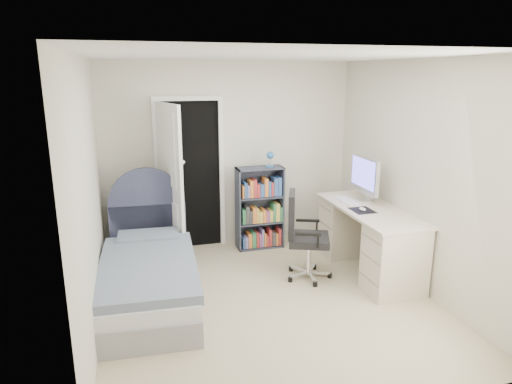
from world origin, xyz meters
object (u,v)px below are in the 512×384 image
object	(u,v)px
nightstand	(152,228)
office_chair	(302,232)
bookcase	(261,210)
desk	(368,237)
bed	(149,273)
floor_lamp	(182,216)

from	to	relation	value
nightstand	office_chair	xyz separation A→B (m)	(1.64, -1.15, 0.19)
nightstand	bookcase	size ratio (longest dim) A/B	0.43
bookcase	desk	xyz separation A→B (m)	(1.02, -1.12, -0.09)
bed	office_chair	world-z (taller)	bed
desk	office_chair	xyz separation A→B (m)	(-0.83, 0.06, 0.13)
bookcase	office_chair	bearing A→B (deg)	-79.91
bed	office_chair	xyz separation A→B (m)	(1.75, 0.04, 0.29)
floor_lamp	bookcase	xyz separation A→B (m)	(1.06, -0.07, 0.01)
nightstand	desk	distance (m)	2.75
nightstand	floor_lamp	xyz separation A→B (m)	(0.39, -0.02, 0.14)
bed	nightstand	distance (m)	1.20
floor_lamp	office_chair	distance (m)	1.69
floor_lamp	bookcase	size ratio (longest dim) A/B	0.95
bed	bookcase	bearing A→B (deg)	35.15
bed	floor_lamp	size ratio (longest dim) A/B	1.62
nightstand	floor_lamp	distance (m)	0.42
bed	floor_lamp	world-z (taller)	floor_lamp
bed	bookcase	world-z (taller)	bookcase
desk	office_chair	size ratio (longest dim) A/B	1.59
floor_lamp	office_chair	size ratio (longest dim) A/B	1.24
floor_lamp	bed	bearing A→B (deg)	-113.17
bed	office_chair	bearing A→B (deg)	1.31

